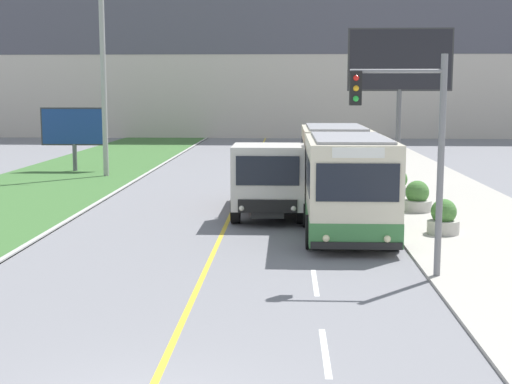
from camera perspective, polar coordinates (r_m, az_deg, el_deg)
The scene contains 10 objects.
apartment_block_background at distance 72.52m, azimuth 0.87°, elevation 13.49°, with size 80.00×8.04×22.64m.
city_bus at distance 25.20m, azimuth 6.80°, elevation 1.37°, with size 2.69×12.03×3.17m.
dump_truck at distance 25.44m, azimuth 1.06°, elevation 0.90°, with size 2.55×6.79×2.69m.
utility_pole_far at distance 38.64m, azimuth -12.12°, elevation 9.45°, with size 1.80×0.28×11.01m.
traffic_light_mast at distance 17.36m, azimuth 12.43°, elevation 4.33°, with size 2.28×0.32×5.40m.
billboard_large at distance 35.63m, azimuth 11.45°, elevation 9.90°, with size 5.04×0.24×7.52m.
billboard_small at distance 41.55m, azimuth -14.37°, elevation 4.98°, with size 3.70×0.24×3.60m.
planter_round_near at distance 23.14m, azimuth 14.77°, elevation -2.07°, with size 1.00×1.00×1.10m.
planter_round_second at distance 27.19m, azimuth 12.76°, elevation -0.47°, with size 1.09×1.09×1.15m.
planter_round_third at distance 31.28m, azimuth 11.25°, elevation 0.64°, with size 1.06×1.06×1.10m.
Camera 1 is at (2.06, -8.81, 4.55)m, focal length 50.00 mm.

